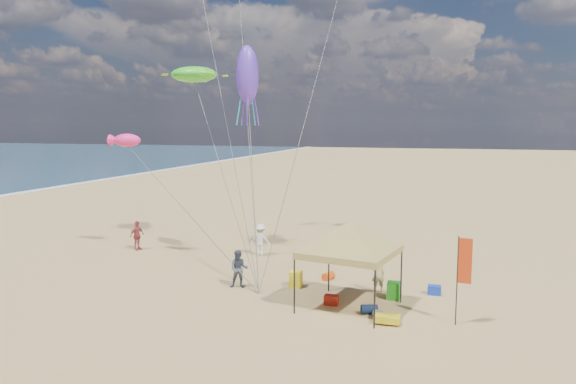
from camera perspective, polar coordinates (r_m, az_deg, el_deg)
name	(u,v)px	position (r m, az deg, el deg)	size (l,w,h in m)	color
ground	(266,299)	(22.23, -2.29, -11.23)	(280.00, 280.00, 0.00)	tan
canopy_tent	(350,225)	(20.57, 6.56, -3.46)	(6.18, 6.18, 3.89)	black
feather_flag	(463,267)	(19.81, 17.91, -7.48)	(0.49, 0.08, 3.19)	black
cooler_red	(331,300)	(21.61, 4.58, -11.26)	(0.54, 0.38, 0.38)	#B21D0E
cooler_blue	(434,290)	(23.54, 15.14, -9.93)	(0.54, 0.38, 0.38)	#1534B0
bag_navy	(369,309)	(20.78, 8.54, -12.11)	(0.36, 0.36, 0.60)	#0B1933
bag_orange	(328,276)	(24.85, 4.27, -8.81)	(0.36, 0.36, 0.60)	#DF4D0C
chair_green	(394,290)	(22.58, 11.05, -10.13)	(0.50, 0.50, 0.70)	#20901A
chair_yellow	(296,279)	(23.70, 0.82, -9.16)	(0.50, 0.50, 0.70)	yellow
crate_grey	(378,315)	(20.39, 9.45, -12.63)	(0.34, 0.30, 0.28)	slate
beach_cart	(387,319)	(19.90, 10.38, -12.98)	(0.90, 0.50, 0.24)	gold
person_near_a	(378,274)	(23.22, 9.47, -8.50)	(0.57, 0.37, 1.56)	tan
person_near_b	(239,269)	(23.56, -5.18, -8.08)	(0.80, 0.63, 1.66)	#3D4554
person_near_c	(260,240)	(29.13, -2.92, -5.04)	(1.11, 0.64, 1.71)	silver
person_far_a	(137,235)	(31.53, -15.61, -4.41)	(0.97, 0.40, 1.65)	#AD4249
turtle_kite	(194,74)	(30.52, -9.87, 12.09)	(2.58, 2.07, 0.86)	green
fish_kite	(127,140)	(29.89, -16.58, 5.24)	(1.59, 0.79, 0.71)	#FF2983
squid_kite	(247,75)	(25.64, -4.30, 12.17)	(1.05, 1.05, 2.72)	#5933C3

